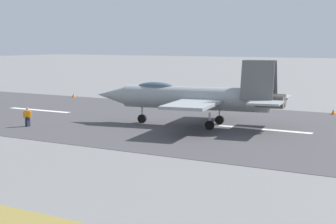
{
  "coord_description": "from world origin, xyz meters",
  "views": [
    {
      "loc": [
        -15.14,
        41.1,
        7.07
      ],
      "look_at": [
        3.54,
        8.93,
        2.2
      ],
      "focal_mm": 57.15,
      "sensor_mm": 36.0,
      "label": 1
    }
  ],
  "objects_px": {
    "crew_person": "(28,117)",
    "marker_cone_near": "(333,112)",
    "marker_cone_mid": "(213,104)",
    "fighter_jet": "(194,97)",
    "marker_cone_far": "(73,95)"
  },
  "relations": [
    {
      "from": "marker_cone_near",
      "to": "crew_person",
      "type": "bearing_deg",
      "value": 45.09
    },
    {
      "from": "fighter_jet",
      "to": "crew_person",
      "type": "distance_m",
      "value": 14.12
    },
    {
      "from": "crew_person",
      "to": "marker_cone_far",
      "type": "distance_m",
      "value": 24.02
    },
    {
      "from": "marker_cone_near",
      "to": "marker_cone_far",
      "type": "bearing_deg",
      "value": 0.0
    },
    {
      "from": "marker_cone_far",
      "to": "marker_cone_near",
      "type": "bearing_deg",
      "value": 180.0
    },
    {
      "from": "crew_person",
      "to": "marker_cone_mid",
      "type": "distance_m",
      "value": 21.91
    },
    {
      "from": "crew_person",
      "to": "fighter_jet",
      "type": "bearing_deg",
      "value": -147.89
    },
    {
      "from": "crew_person",
      "to": "marker_cone_far",
      "type": "height_order",
      "value": "crew_person"
    },
    {
      "from": "fighter_jet",
      "to": "marker_cone_far",
      "type": "relative_size",
      "value": 31.56
    },
    {
      "from": "fighter_jet",
      "to": "marker_cone_mid",
      "type": "relative_size",
      "value": 31.56
    },
    {
      "from": "crew_person",
      "to": "marker_cone_far",
      "type": "bearing_deg",
      "value": -58.98
    },
    {
      "from": "marker_cone_near",
      "to": "marker_cone_far",
      "type": "relative_size",
      "value": 1.0
    },
    {
      "from": "crew_person",
      "to": "marker_cone_near",
      "type": "bearing_deg",
      "value": -134.91
    },
    {
      "from": "marker_cone_near",
      "to": "marker_cone_mid",
      "type": "relative_size",
      "value": 1.0
    },
    {
      "from": "crew_person",
      "to": "marker_cone_near",
      "type": "xyz_separation_m",
      "value": [
        -20.52,
        -20.58,
        -0.53
      ]
    }
  ]
}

